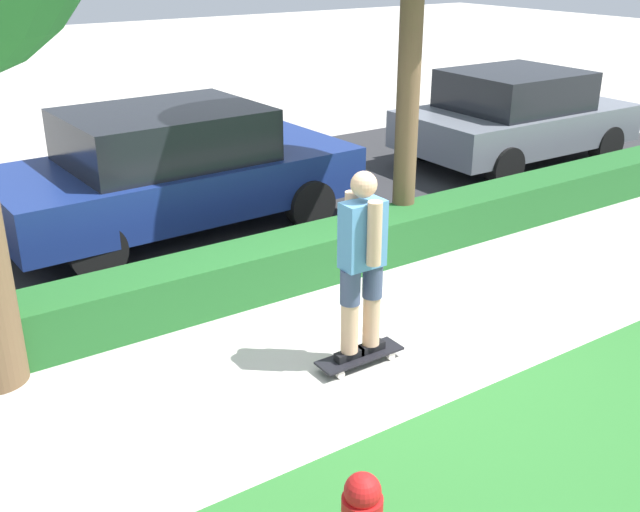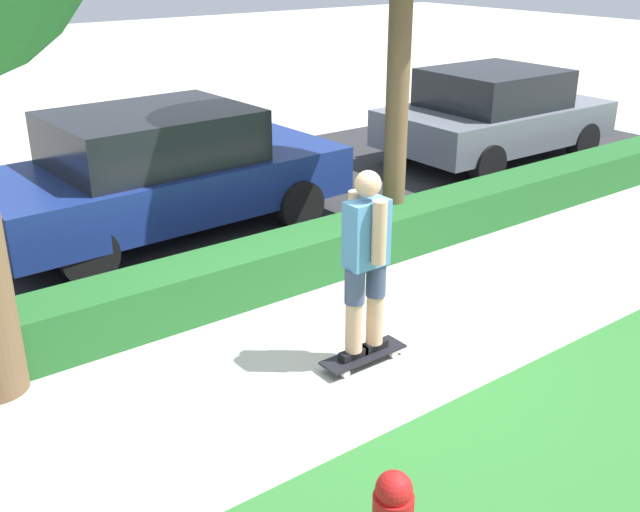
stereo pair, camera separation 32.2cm
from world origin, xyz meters
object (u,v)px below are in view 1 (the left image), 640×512
(skateboard, at_px, (360,356))
(parked_car_rear, at_px, (515,116))
(parked_car_middle, at_px, (174,169))
(skater_person, at_px, (362,262))

(skateboard, relative_size, parked_car_rear, 0.21)
(skateboard, relative_size, parked_car_middle, 0.18)
(parked_car_middle, bearing_deg, skater_person, -93.06)
(skateboard, xyz_separation_m, skater_person, (0.00, -0.00, 0.88))
(skater_person, distance_m, parked_car_rear, 7.03)
(skateboard, bearing_deg, skater_person, -90.00)
(skater_person, relative_size, parked_car_rear, 0.42)
(parked_car_rear, bearing_deg, skateboard, -146.98)
(parked_car_middle, bearing_deg, parked_car_rear, -3.59)
(skateboard, height_order, skater_person, skater_person)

